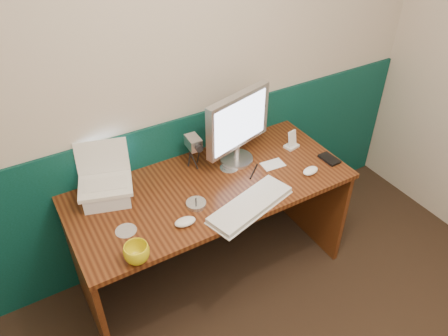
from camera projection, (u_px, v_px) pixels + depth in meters
back_wall at (175, 79)px, 2.41m from camera, size 3.50×0.04×2.50m
wainscot at (184, 185)px, 2.86m from camera, size 3.48×0.02×1.00m
desk at (212, 232)px, 2.69m from camera, size 1.60×0.70×0.75m
laptop_riser at (107, 193)px, 2.34m from camera, size 0.29×0.27×0.08m
laptop at (102, 170)px, 2.25m from camera, size 0.33×0.29×0.23m
monitor at (237, 127)px, 2.51m from camera, size 0.49×0.25×0.47m
keyboard at (250, 205)px, 2.31m from camera, size 0.53×0.30×0.03m
mouse_right at (310, 171)px, 2.54m from camera, size 0.11×0.08×0.04m
mouse_left at (185, 222)px, 2.20m from camera, size 0.12×0.08×0.04m
mug at (137, 253)px, 2.00m from camera, size 0.13×0.13×0.10m
camcorder at (194, 153)px, 2.55m from camera, size 0.09×0.12×0.18m
cd_spindle at (196, 204)px, 2.32m from camera, size 0.11×0.11×0.02m
cd_loose_a at (126, 231)px, 2.18m from camera, size 0.11×0.11×0.00m
cd_loose_b at (229, 168)px, 2.59m from camera, size 0.11×0.11×0.00m
pen at (254, 171)px, 2.56m from camera, size 0.12×0.10×0.01m
papers at (273, 164)px, 2.61m from camera, size 0.14×0.10×0.00m
dock at (291, 146)px, 2.76m from camera, size 0.10×0.08×0.02m
music_player at (292, 138)px, 2.72m from camera, size 0.06×0.04×0.10m
pda at (329, 159)px, 2.65m from camera, size 0.08×0.13×0.02m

